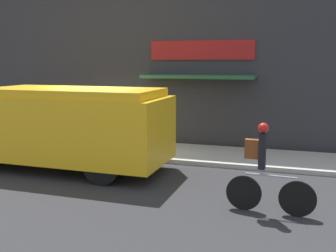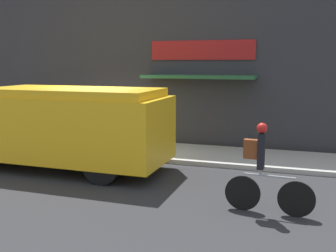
{
  "view_description": "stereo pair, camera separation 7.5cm",
  "coord_description": "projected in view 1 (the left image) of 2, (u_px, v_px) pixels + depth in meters",
  "views": [
    {
      "loc": [
        5.39,
        -10.16,
        2.81
      ],
      "look_at": [
        2.23,
        -0.2,
        1.1
      ],
      "focal_mm": 42.0,
      "sensor_mm": 36.0,
      "label": 1
    },
    {
      "loc": [
        5.46,
        -10.14,
        2.81
      ],
      "look_at": [
        2.23,
        -0.2,
        1.1
      ],
      "focal_mm": 42.0,
      "sensor_mm": 36.0,
      "label": 2
    }
  ],
  "objects": [
    {
      "name": "cyclist",
      "position": [
        264.0,
        171.0,
        7.29
      ],
      "size": [
        1.65,
        0.21,
        1.71
      ],
      "rotation": [
        0.0,
        0.0,
        -0.05
      ],
      "color": "black",
      "rests_on": "ground_plane"
    },
    {
      "name": "trash_bin",
      "position": [
        60.0,
        130.0,
        13.4
      ],
      "size": [
        0.64,
        0.64,
        0.8
      ],
      "color": "#2D5138",
      "rests_on": "sidewalk"
    },
    {
      "name": "sidewalk",
      "position": [
        114.0,
        148.0,
        12.65
      ],
      "size": [
        28.0,
        2.21,
        0.12
      ],
      "color": "#ADAAA3",
      "rests_on": "ground_plane"
    },
    {
      "name": "ground_plane",
      "position": [
        98.0,
        158.0,
        11.62
      ],
      "size": [
        70.0,
        70.0,
        0.0
      ],
      "primitive_type": "plane",
      "color": "#2B2B2D"
    },
    {
      "name": "school_bus",
      "position": [
        62.0,
        126.0,
        10.28
      ],
      "size": [
        6.22,
        2.64,
        2.14
      ],
      "rotation": [
        0.0,
        0.0,
        -0.01
      ],
      "color": "yellow",
      "rests_on": "ground_plane"
    },
    {
      "name": "storefront",
      "position": [
        132.0,
        69.0,
        13.53
      ],
      "size": [
        17.8,
        1.11,
        5.14
      ],
      "color": "#2D2D33",
      "rests_on": "ground_plane"
    }
  ]
}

